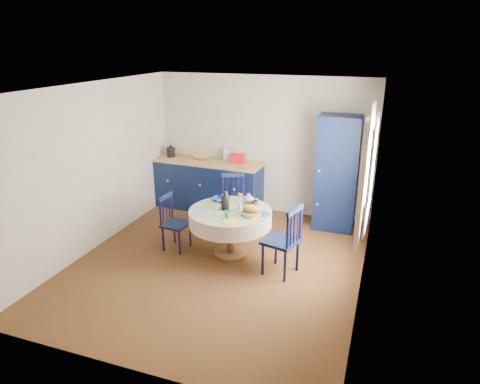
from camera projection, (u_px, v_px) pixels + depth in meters
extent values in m
plane|color=black|center=(218.00, 263.00, 6.21)|extent=(4.50, 4.50, 0.00)
plane|color=white|center=(214.00, 87.00, 5.37)|extent=(4.50, 4.50, 0.00)
cube|color=beige|center=(263.00, 145.00, 7.79)|extent=(4.00, 0.02, 2.50)
cube|color=beige|center=(93.00, 168.00, 6.42)|extent=(0.02, 4.50, 2.50)
cube|color=beige|center=(369.00, 199.00, 5.17)|extent=(0.02, 4.50, 2.50)
plane|color=white|center=(372.00, 172.00, 5.35)|extent=(0.00, 1.20, 1.20)
cube|color=#EEE2C9|center=(362.00, 185.00, 4.74)|extent=(0.05, 0.34, 1.45)
cube|color=#EEE2C9|center=(370.00, 155.00, 5.98)|extent=(0.05, 0.34, 1.45)
cube|color=black|center=(208.00, 186.00, 8.12)|extent=(2.08, 0.70, 0.91)
cube|color=tan|center=(207.00, 162.00, 7.96)|extent=(2.14, 0.75, 0.04)
cube|color=#9D0C12|center=(237.00, 159.00, 7.78)|extent=(0.27, 0.15, 0.16)
cube|color=tan|center=(199.00, 160.00, 7.98)|extent=(0.35, 0.25, 0.02)
ellipsoid|color=#A47C3F|center=(199.00, 156.00, 7.95)|extent=(0.31, 0.20, 0.13)
cylinder|color=silver|center=(226.00, 155.00, 7.93)|extent=(0.12, 0.12, 0.22)
cube|color=black|center=(337.00, 174.00, 7.09)|extent=(0.69, 0.50, 1.94)
cylinder|color=white|center=(319.00, 171.00, 6.92)|extent=(0.04, 0.02, 0.04)
cylinder|color=white|center=(317.00, 204.00, 7.12)|extent=(0.04, 0.02, 0.04)
cylinder|color=#543718|center=(231.00, 254.00, 6.44)|extent=(0.50, 0.50, 0.05)
cylinder|color=#543718|center=(230.00, 233.00, 6.33)|extent=(0.11, 0.11, 0.66)
cylinder|color=#543718|center=(230.00, 212.00, 6.22)|extent=(1.15, 1.15, 0.03)
cylinder|color=white|center=(230.00, 218.00, 6.25)|extent=(1.21, 1.21, 0.22)
cylinder|color=beige|center=(230.00, 211.00, 6.21)|extent=(1.21, 1.21, 0.01)
cylinder|color=#81A7AE|center=(202.00, 210.00, 6.20)|extent=(0.22, 0.22, 0.01)
cylinder|color=gold|center=(230.00, 222.00, 5.78)|extent=(0.22, 0.22, 0.01)
cylinder|color=navy|center=(262.00, 214.00, 6.06)|extent=(0.22, 0.22, 0.01)
cylinder|color=#88A56D|center=(249.00, 202.00, 6.52)|extent=(0.22, 0.22, 0.01)
cylinder|color=gold|center=(215.00, 202.00, 6.51)|extent=(0.22, 0.22, 0.01)
cylinder|color=#A67942|center=(251.00, 214.00, 6.02)|extent=(0.28, 0.28, 0.05)
ellipsoid|color=#A47C3F|center=(251.00, 208.00, 5.99)|extent=(0.26, 0.16, 0.11)
cube|color=silver|center=(224.00, 207.00, 6.28)|extent=(0.10, 0.07, 0.04)
cylinder|color=black|center=(180.00, 243.00, 6.40)|extent=(0.03, 0.03, 0.39)
cylinder|color=black|center=(190.00, 235.00, 6.67)|extent=(0.03, 0.03, 0.39)
cylinder|color=black|center=(163.00, 239.00, 6.52)|extent=(0.03, 0.03, 0.39)
cylinder|color=black|center=(174.00, 231.00, 6.78)|extent=(0.03, 0.03, 0.39)
cube|color=black|center=(176.00, 224.00, 6.52)|extent=(0.40, 0.41, 0.04)
cylinder|color=black|center=(160.00, 213.00, 6.38)|extent=(0.03, 0.03, 0.44)
cylinder|color=black|center=(172.00, 206.00, 6.64)|extent=(0.03, 0.03, 0.44)
cube|color=black|center=(165.00, 197.00, 6.44)|extent=(0.07, 0.35, 0.05)
cylinder|color=black|center=(163.00, 212.00, 6.45)|extent=(0.02, 0.02, 0.36)
cylinder|color=black|center=(166.00, 210.00, 6.52)|extent=(0.02, 0.02, 0.36)
cylinder|color=black|center=(169.00, 209.00, 6.59)|extent=(0.02, 0.02, 0.36)
cylinder|color=black|center=(225.00, 223.00, 7.01)|extent=(0.04, 0.04, 0.45)
cylinder|color=black|center=(246.00, 222.00, 7.06)|extent=(0.04, 0.04, 0.45)
cylinder|color=black|center=(223.00, 216.00, 7.32)|extent=(0.04, 0.04, 0.45)
cylinder|color=black|center=(243.00, 215.00, 7.37)|extent=(0.04, 0.04, 0.45)
cube|color=black|center=(234.00, 206.00, 7.11)|extent=(0.58, 0.57, 0.04)
cylinder|color=black|center=(222.00, 188.00, 7.17)|extent=(0.04, 0.04, 0.50)
cylinder|color=black|center=(243.00, 187.00, 7.22)|extent=(0.04, 0.04, 0.50)
cube|color=black|center=(233.00, 175.00, 7.12)|extent=(0.37, 0.22, 0.06)
cylinder|color=black|center=(227.00, 189.00, 7.19)|extent=(0.02, 0.02, 0.41)
cylinder|color=black|center=(233.00, 189.00, 7.20)|extent=(0.02, 0.02, 0.41)
cylinder|color=black|center=(238.00, 189.00, 7.22)|extent=(0.02, 0.02, 0.41)
cylinder|color=black|center=(276.00, 249.00, 6.13)|extent=(0.04, 0.04, 0.46)
cylinder|color=black|center=(263.00, 259.00, 5.85)|extent=(0.04, 0.04, 0.46)
cylinder|color=black|center=(297.00, 256.00, 5.95)|extent=(0.04, 0.04, 0.46)
cylinder|color=black|center=(285.00, 266.00, 5.66)|extent=(0.04, 0.04, 0.46)
cube|color=black|center=(281.00, 241.00, 5.81)|extent=(0.53, 0.54, 0.04)
cylinder|color=black|center=(300.00, 222.00, 5.77)|extent=(0.04, 0.04, 0.52)
cylinder|color=black|center=(288.00, 232.00, 5.48)|extent=(0.04, 0.04, 0.52)
cube|color=black|center=(295.00, 210.00, 5.55)|extent=(0.14, 0.41, 0.06)
cylinder|color=black|center=(298.00, 226.00, 5.71)|extent=(0.02, 0.02, 0.43)
cylinder|color=black|center=(294.00, 229.00, 5.63)|extent=(0.02, 0.02, 0.43)
cylinder|color=black|center=(291.00, 231.00, 5.56)|extent=(0.02, 0.02, 0.43)
imported|color=silver|center=(217.00, 206.00, 6.22)|extent=(0.12, 0.12, 0.10)
imported|color=#2A6565|center=(228.00, 214.00, 5.93)|extent=(0.10, 0.10, 0.10)
imported|color=black|center=(255.00, 204.00, 6.34)|extent=(0.11, 0.11, 0.09)
imported|color=silver|center=(225.00, 197.00, 6.58)|extent=(0.10, 0.10, 0.09)
imported|color=navy|center=(221.00, 200.00, 6.51)|extent=(0.27, 0.27, 0.07)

